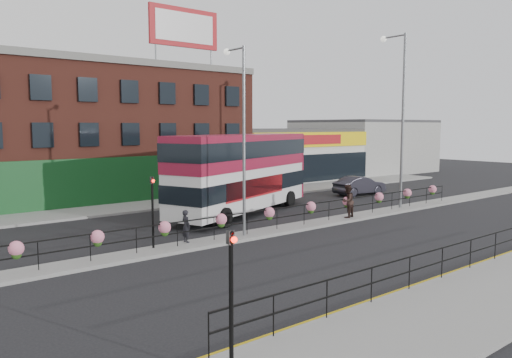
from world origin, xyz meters
TOP-DOWN VIEW (x-y plane):
  - ground at (0.00, 0.00)m, footprint 120.00×120.00m
  - north_pavement at (0.00, 12.00)m, footprint 60.00×4.00m
  - median at (0.00, 0.00)m, footprint 60.00×1.60m
  - yellow_line_inner at (0.00, -9.70)m, footprint 60.00×0.10m
  - yellow_line_outer at (0.00, -9.88)m, footprint 60.00×0.10m
  - brick_building at (-4.00, 19.96)m, footprint 25.00×12.21m
  - supermarket at (16.00, 19.90)m, footprint 15.00×12.25m
  - warehouse_east at (30.75, 20.00)m, footprint 14.50×12.00m
  - billboard at (2.50, 14.99)m, footprint 6.00×0.29m
  - median_railing at (-0.00, 0.00)m, footprint 30.04×0.56m
  - south_railing at (-2.00, -10.10)m, footprint 20.04×0.05m
  - double_decker_bus at (0.83, 5.44)m, footprint 12.67×7.19m
  - car at (13.73, 6.56)m, footprint 2.41×4.88m
  - pedestrian_a at (-6.30, 0.42)m, footprint 0.56×0.37m
  - pedestrian_b at (4.48, -0.10)m, footprint 1.30×1.18m
  - lamp_column_west at (-3.25, 0.16)m, footprint 0.33×1.63m
  - lamp_column_east at (10.12, 0.43)m, footprint 0.41×2.01m
  - traffic_light_south at (-12.00, -11.01)m, footprint 0.15×0.28m
  - traffic_light_median at (-8.00, 0.39)m, footprint 0.15×0.28m

SIDE VIEW (x-z plane):
  - ground at x=0.00m, z-range 0.00..0.00m
  - yellow_line_inner at x=0.00m, z-range 0.00..0.01m
  - yellow_line_outer at x=0.00m, z-range 0.00..0.01m
  - north_pavement at x=0.00m, z-range 0.00..0.15m
  - median at x=0.00m, z-range 0.00..0.15m
  - car at x=13.73m, z-range 0.00..1.52m
  - pedestrian_a at x=-6.30m, z-range 0.15..1.69m
  - south_railing at x=-2.00m, z-range 0.40..1.52m
  - median_railing at x=0.00m, z-range 0.43..1.66m
  - pedestrian_b at x=4.48m, z-range 0.15..2.12m
  - traffic_light_south at x=-12.00m, z-range 0.64..4.29m
  - traffic_light_median at x=-8.00m, z-range 0.64..4.29m
  - supermarket at x=16.00m, z-range 0.00..5.30m
  - double_decker_bus at x=0.83m, z-range 0.58..5.62m
  - warehouse_east at x=30.75m, z-range 0.00..6.30m
  - brick_building at x=-4.00m, z-range -0.02..10.28m
  - lamp_column_west at x=-3.25m, z-range 1.01..10.31m
  - lamp_column_east at x=10.12m, z-range 1.21..12.67m
  - billboard at x=2.50m, z-range 10.98..15.38m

